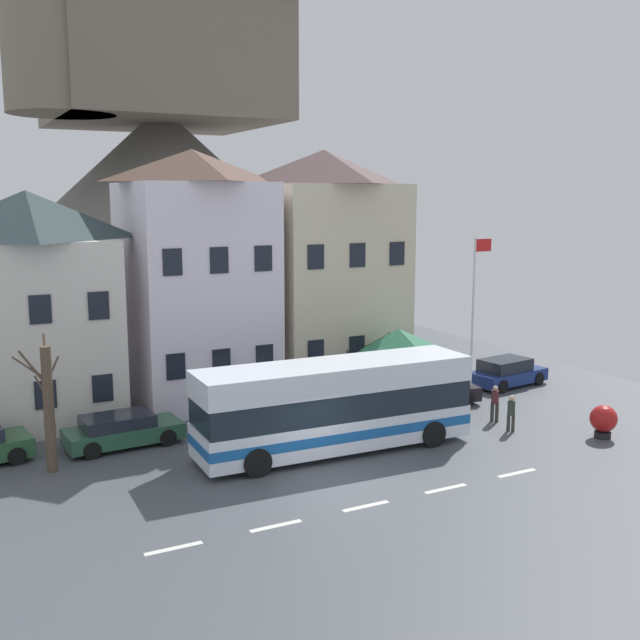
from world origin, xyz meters
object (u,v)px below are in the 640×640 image
public_bench (388,385)px  bare_tree_01 (48,407)px  transit_bus (335,407)px  pedestrian_01 (511,411)px  harbour_buoy (603,420)px  townhouse_02 (324,269)px  pedestrian_00 (495,402)px  townhouse_00 (32,309)px  hilltop_castle (163,210)px  parked_car_03 (429,391)px  bus_shelter (398,342)px  parked_car_02 (122,430)px  flagpole (474,309)px  parked_car_00 (507,372)px  townhouse_01 (195,277)px

public_bench → bare_tree_01: 16.04m
public_bench → transit_bus: bearing=-136.1°
pedestrian_01 → harbour_buoy: pedestrian_01 is taller
townhouse_02 → pedestrian_00: size_ratio=7.47×
townhouse_00 → pedestrian_00: (16.93, -8.64, -3.93)m
hilltop_castle → bare_tree_01: 26.21m
transit_bus → parked_car_03: size_ratio=2.32×
parked_car_03 → harbour_buoy: bearing=-56.6°
bus_shelter → parked_car_02: 12.49m
harbour_buoy → townhouse_00: bearing=147.6°
public_bench → flagpole: size_ratio=0.19×
hilltop_castle → parked_car_00: 25.18m
parked_car_02 → pedestrian_01: (14.22, -5.42, 0.23)m
parked_car_00 → harbour_buoy: (-2.21, -8.07, 0.05)m
townhouse_00 → townhouse_02: (13.80, 0.73, 1.00)m
townhouse_02 → parked_car_00: bearing=-32.5°
bus_shelter → townhouse_02: bearing=99.1°
bus_shelter → hilltop_castle: bearing=101.3°
townhouse_00 → transit_bus: size_ratio=0.91×
parked_car_03 → pedestrian_01: pedestrian_01 is taller
pedestrian_00 → townhouse_01: bearing=136.4°
townhouse_00 → bare_tree_01: townhouse_00 is taller
parked_car_02 → harbour_buoy: 18.55m
transit_bus → townhouse_01: bearing=104.5°
townhouse_01 → bare_tree_01: (-7.49, -6.81, -3.41)m
bare_tree_01 → parked_car_00: bearing=5.0°
townhouse_02 → pedestrian_00: bearing=-71.5°
parked_car_03 → pedestrian_01: size_ratio=3.04×
public_bench → harbour_buoy: harbour_buoy is taller
townhouse_00 → parked_car_03: size_ratio=2.11×
townhouse_01 → hilltop_castle: (3.21, 16.30, 2.74)m
hilltop_castle → public_bench: (4.93, -19.97, -7.98)m
parked_car_03 → bare_tree_01: (-16.38, -0.86, 1.64)m
townhouse_01 → public_bench: 10.35m
townhouse_00 → parked_car_02: (2.41, -4.56, -4.17)m
parked_car_03 → flagpole: size_ratio=0.60×
townhouse_01 → parked_car_00: 15.98m
parked_car_00 → public_bench: parked_car_00 is taller
townhouse_00 → parked_car_02: bearing=-62.2°
public_bench → harbour_buoy: (4.01, -9.29, 0.26)m
flagpole → harbour_buoy: size_ratio=5.78×
bus_shelter → flagpole: size_ratio=0.48×
harbour_buoy → pedestrian_00: bearing=123.1°
parked_car_00 → pedestrian_01: bearing=-138.1°
bus_shelter → pedestrian_01: 5.99m
townhouse_01 → flagpole: 12.73m
pedestrian_01 → public_bench: bearing=100.9°
parked_car_00 → pedestrian_00: bearing=-143.7°
townhouse_00 → flagpole: townhouse_00 is taller
harbour_buoy → public_bench: bearing=113.3°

